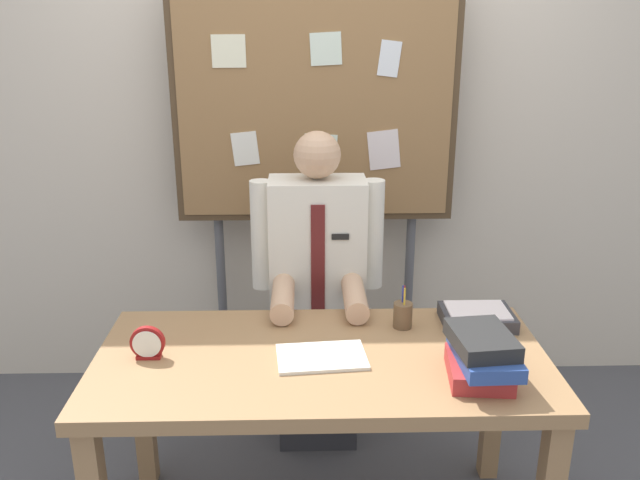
# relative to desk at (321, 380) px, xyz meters

# --- Properties ---
(back_wall) EXTENTS (6.40, 0.08, 2.70)m
(back_wall) POSITION_rel_desk_xyz_m (0.00, 1.22, 0.71)
(back_wall) COLOR beige
(back_wall) RESTS_ON ground_plane
(desk) EXTENTS (1.53, 0.74, 0.74)m
(desk) POSITION_rel_desk_xyz_m (0.00, 0.00, 0.00)
(desk) COLOR #9E754C
(desk) RESTS_ON ground_plane
(person) EXTENTS (0.55, 0.56, 1.40)m
(person) POSITION_rel_desk_xyz_m (0.00, 0.61, 0.01)
(person) COLOR #2D2D33
(person) RESTS_ON ground_plane
(bulletin_board) EXTENTS (1.29, 0.09, 1.99)m
(bulletin_board) POSITION_rel_desk_xyz_m (0.00, 1.02, 0.78)
(bulletin_board) COLOR #4C3823
(bulletin_board) RESTS_ON ground_plane
(book_stack) EXTENTS (0.21, 0.29, 0.16)m
(book_stack) POSITION_rel_desk_xyz_m (0.50, -0.16, 0.17)
(book_stack) COLOR #B22D2D
(book_stack) RESTS_ON desk
(open_notebook) EXTENTS (0.31, 0.22, 0.01)m
(open_notebook) POSITION_rel_desk_xyz_m (-0.00, -0.02, 0.10)
(open_notebook) COLOR white
(open_notebook) RESTS_ON desk
(desk_clock) EXTENTS (0.12, 0.04, 0.12)m
(desk_clock) POSITION_rel_desk_xyz_m (-0.58, -0.00, 0.15)
(desk_clock) COLOR maroon
(desk_clock) RESTS_ON desk
(pen_holder) EXTENTS (0.07, 0.07, 0.16)m
(pen_holder) POSITION_rel_desk_xyz_m (0.31, 0.21, 0.15)
(pen_holder) COLOR brown
(pen_holder) RESTS_ON desk
(paper_tray) EXTENTS (0.26, 0.20, 0.06)m
(paper_tray) POSITION_rel_desk_xyz_m (0.59, 0.23, 0.12)
(paper_tray) COLOR #333338
(paper_tray) RESTS_ON desk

